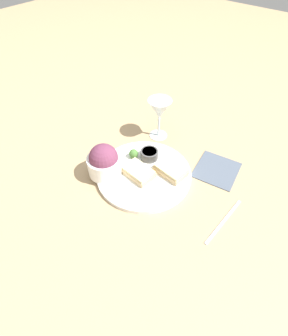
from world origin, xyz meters
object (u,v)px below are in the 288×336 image
salad_bowl (104,162)px  fork (224,221)px  cheese_toast_near (171,170)px  napkin (217,170)px  cheese_toast_far (138,172)px  wine_glass (159,111)px  sauce_ramekin (149,154)px

salad_bowl → fork: size_ratio=0.58×
cheese_toast_near → napkin: (0.10, 0.12, -0.02)m
cheese_toast_far → wine_glass: (-0.08, 0.21, 0.08)m
cheese_toast_near → napkin: size_ratio=0.65×
salad_bowl → wine_glass: wine_glass is taller
cheese_toast_near → wine_glass: 0.22m
fork → sauce_ramekin: bearing=169.8°
wine_glass → napkin: wine_glass is taller
cheese_toast_far → napkin: bearing=46.9°
wine_glass → salad_bowl: bearing=-91.8°
wine_glass → fork: (0.37, -0.18, -0.11)m
wine_glass → fork: wine_glass is taller
salad_bowl → cheese_toast_near: (0.16, 0.13, -0.03)m
sauce_ramekin → wine_glass: bearing=114.6°
sauce_ramekin → napkin: size_ratio=0.37×
cheese_toast_near → wine_glass: (-0.15, 0.14, 0.08)m
salad_bowl → sauce_ramekin: (0.07, 0.14, -0.03)m
cheese_toast_far → wine_glass: 0.24m
sauce_ramekin → wine_glass: 0.16m
fork → napkin: bearing=124.3°
cheese_toast_far → wine_glass: size_ratio=0.68×
cheese_toast_near → fork: (0.21, -0.05, -0.02)m
salad_bowl → fork: bearing=12.6°
wine_glass → napkin: (0.26, -0.02, -0.11)m
cheese_toast_near → wine_glass: wine_glass is taller
wine_glass → fork: 0.42m
cheese_toast_far → wine_glass: wine_glass is taller
cheese_toast_near → napkin: 0.16m
salad_bowl → wine_glass: 0.27m
sauce_ramekin → fork: size_ratio=0.32×
sauce_ramekin → wine_glass: (-0.06, 0.13, 0.08)m
salad_bowl → sauce_ramekin: bearing=64.6°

